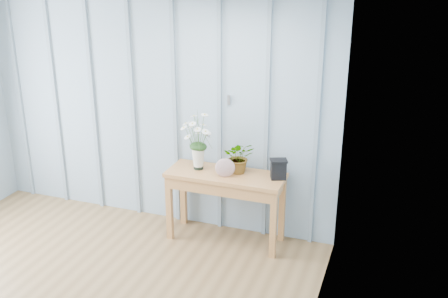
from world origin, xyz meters
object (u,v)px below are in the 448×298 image
at_px(sideboard, 226,184).
at_px(carved_box, 278,169).
at_px(felt_disc_vessel, 225,168).
at_px(daisy_vase, 198,133).

bearing_deg(sideboard, carved_box, 5.33).
bearing_deg(felt_disc_vessel, daisy_vase, 144.20).
distance_m(felt_disc_vessel, carved_box, 0.52).
height_order(sideboard, felt_disc_vessel, felt_disc_vessel).
xyz_separation_m(sideboard, felt_disc_vessel, (0.03, -0.09, 0.21)).
bearing_deg(daisy_vase, carved_box, 1.92).
relative_size(sideboard, felt_disc_vessel, 6.07).
distance_m(daisy_vase, carved_box, 0.88).
height_order(daisy_vase, felt_disc_vessel, daisy_vase).
bearing_deg(daisy_vase, sideboard, -4.04).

